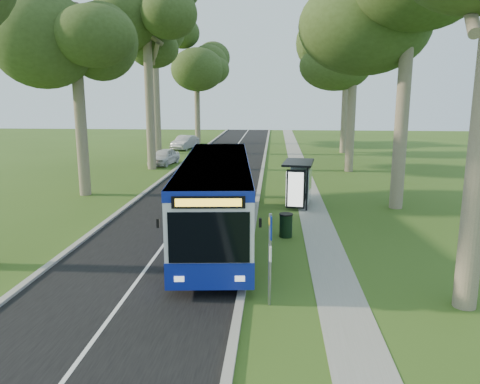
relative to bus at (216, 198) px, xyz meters
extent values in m
plane|color=#35531A|center=(1.47, 0.00, -1.74)|extent=(120.00, 120.00, 0.00)
cube|color=black|center=(-2.03, 10.00, -1.73)|extent=(7.00, 100.00, 0.02)
cube|color=#9E9B93|center=(1.47, 10.00, -1.68)|extent=(0.25, 100.00, 0.12)
cube|color=#9E9B93|center=(-5.53, 10.00, -1.68)|extent=(0.25, 100.00, 0.12)
cube|color=white|center=(-2.03, 10.00, -1.71)|extent=(0.12, 100.00, 0.00)
cube|color=gray|center=(4.47, 10.00, -1.73)|extent=(1.50, 100.00, 0.02)
cube|color=white|center=(0.00, 0.01, 0.12)|extent=(3.74, 12.76, 2.99)
cube|color=#102194|center=(0.00, 0.01, -0.95)|extent=(3.77, 12.79, 0.84)
cube|color=#102194|center=(0.00, 0.01, 1.45)|extent=(3.77, 12.79, 0.34)
cube|color=black|center=(0.00, -6.29, 0.25)|extent=(2.35, 0.26, 1.52)
cube|color=yellow|center=(0.00, -6.33, 1.30)|extent=(1.88, 0.19, 0.23)
cube|color=black|center=(0.00, -6.22, -1.21)|extent=(2.52, 0.35, 0.31)
cylinder|color=black|center=(-1.19, -3.86, -1.19)|extent=(0.39, 1.11, 1.09)
cylinder|color=black|center=(1.19, -3.86, -1.19)|extent=(0.39, 1.11, 1.09)
cylinder|color=black|center=(-1.19, 3.68, -1.19)|extent=(0.39, 1.11, 1.09)
cylinder|color=black|center=(1.19, 3.68, -1.19)|extent=(0.39, 1.11, 1.09)
cylinder|color=gray|center=(2.33, -6.32, -0.36)|extent=(0.09, 0.09, 2.75)
cube|color=navy|center=(2.33, -6.32, 0.63)|extent=(0.10, 0.39, 0.68)
cylinder|color=yellow|center=(2.29, -6.32, 0.79)|extent=(0.05, 0.24, 0.24)
cube|color=white|center=(2.33, -6.32, -0.14)|extent=(0.10, 0.33, 0.44)
cube|color=black|center=(4.29, 5.05, -0.58)|extent=(0.10, 0.10, 2.32)
cube|color=black|center=(4.29, 7.42, -0.58)|extent=(0.10, 0.10, 2.32)
cube|color=black|center=(3.71, 6.23, 0.64)|extent=(1.90, 3.01, 0.11)
cube|color=silver|center=(4.36, 6.23, -0.48)|extent=(0.36, 2.35, 1.86)
cube|color=black|center=(3.71, 4.93, -0.58)|extent=(0.99, 0.28, 2.04)
cube|color=white|center=(3.71, 4.85, -0.58)|extent=(0.78, 0.13, 1.81)
cube|color=black|center=(3.99, 6.51, -1.32)|extent=(0.57, 1.70, 0.06)
cylinder|color=black|center=(2.94, 0.35, -1.24)|extent=(0.55, 0.55, 0.98)
cylinder|color=black|center=(2.94, 0.35, -0.73)|extent=(0.59, 0.59, 0.05)
imported|color=silver|center=(-7.09, 20.38, -1.04)|extent=(2.29, 4.28, 1.38)
imported|color=#ABADB3|center=(-7.44, 31.73, -0.99)|extent=(2.55, 4.78, 1.50)
cylinder|color=#7A6B56|center=(-9.03, 8.00, 3.78)|extent=(0.68, 0.68, 11.03)
cylinder|color=#7A6B56|center=(-7.53, 18.00, 4.03)|extent=(0.69, 0.69, 11.54)
ellipsoid|color=#34481B|center=(-7.53, 18.00, 10.14)|extent=(5.20, 5.20, 7.91)
cylinder|color=#7A6B56|center=(-9.53, 28.00, 5.23)|extent=(0.76, 0.76, 13.93)
ellipsoid|color=#34481B|center=(-9.53, 28.00, 12.60)|extent=(5.20, 5.20, 9.55)
cylinder|color=#7A6B56|center=(-7.03, 38.00, 3.49)|extent=(0.66, 0.66, 10.44)
ellipsoid|color=#34481B|center=(-7.03, 38.00, 9.01)|extent=(5.20, 5.20, 7.16)
cylinder|color=#7A6B56|center=(8.97, 6.00, 4.11)|extent=(0.69, 0.69, 11.68)
cylinder|color=#7A6B56|center=(8.27, 18.00, 3.35)|extent=(0.65, 0.65, 10.17)
ellipsoid|color=#34481B|center=(8.27, 18.00, 8.72)|extent=(5.20, 5.20, 6.97)
cylinder|color=#7A6B56|center=(9.47, 30.00, 3.02)|extent=(0.63, 0.63, 9.50)
ellipsoid|color=#34481B|center=(9.47, 30.00, 8.04)|extent=(5.20, 5.20, 6.52)
camera|label=1|loc=(2.41, -19.04, 4.33)|focal=35.00mm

